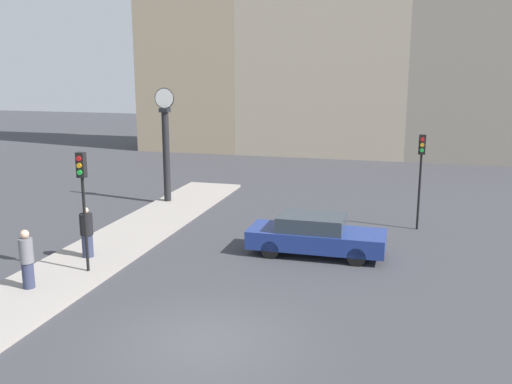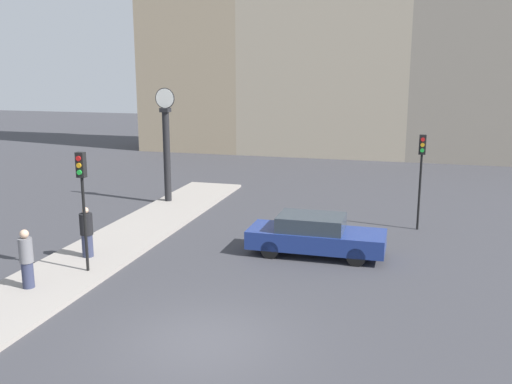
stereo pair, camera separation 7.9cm
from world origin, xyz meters
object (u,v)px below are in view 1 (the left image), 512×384
Objects in this scene: street_clock at (166,146)px; sedan_car at (315,235)px; traffic_light_far at (421,162)px; pedestrian_black_jacket at (87,233)px; pedestrian_grey_jacket at (27,259)px; traffic_light_near at (83,187)px.

sedan_car is at bearing -35.33° from street_clock.
pedestrian_black_jacket is at bearing -147.62° from traffic_light_far.
street_clock is at bearing 93.04° from pedestrian_grey_jacket.
street_clock is at bearing 98.89° from traffic_light_near.
street_clock is (-1.47, 9.37, -0.06)m from traffic_light_near.
sedan_car is 2.69× the size of pedestrian_grey_jacket.
street_clock reaches higher than traffic_light_far.
sedan_car is 2.74× the size of pedestrian_black_jacket.
street_clock reaches higher than pedestrian_black_jacket.
traffic_light_far is at bearing 41.72° from pedestrian_grey_jacket.
street_clock is at bearing 172.61° from traffic_light_far.
pedestrian_grey_jacket is at bearing -138.28° from traffic_light_far.
sedan_car is 7.76m from traffic_light_near.
traffic_light_near is (-6.47, -3.75, 2.08)m from sedan_car.
traffic_light_near reaches higher than pedestrian_black_jacket.
street_clock is 11.20m from pedestrian_grey_jacket.
sedan_car is 5.73m from traffic_light_far.
pedestrian_black_jacket is at bearing 86.81° from pedestrian_grey_jacket.
traffic_light_near is 2.19× the size of pedestrian_black_jacket.
street_clock is at bearing 144.67° from sedan_car.
pedestrian_grey_jacket is (-0.88, -1.68, -1.80)m from traffic_light_near.
pedestrian_grey_jacket is at bearing -143.55° from sedan_car.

